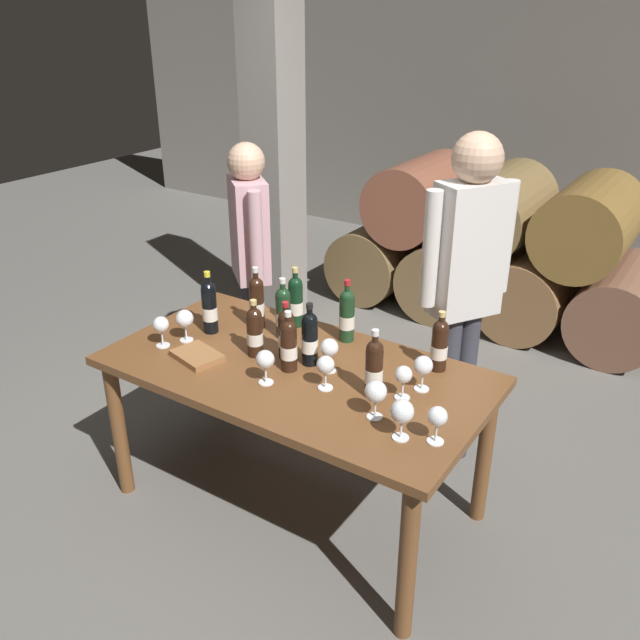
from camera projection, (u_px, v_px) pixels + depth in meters
ground_plane at (298, 502)px, 3.28m from camera, size 14.00×14.00×0.00m
cellar_back_wall at (571, 105)px, 5.84m from camera, size 10.00×0.24×2.80m
barrel_stack at (495, 250)px, 5.01m from camera, size 2.49×0.90×1.15m
stone_pillar at (273, 150)px, 4.57m from camera, size 0.32×0.32×2.60m
dining_table at (296, 385)px, 2.99m from camera, size 1.70×0.90×0.76m
wine_bottle_0 at (440, 344)px, 2.88m from camera, size 0.07×0.07×0.28m
wine_bottle_1 at (310, 338)px, 2.92m from camera, size 0.07×0.07×0.29m
wine_bottle_2 at (286, 333)px, 2.98m from camera, size 0.07×0.07×0.27m
wine_bottle_3 at (374, 368)px, 2.68m from camera, size 0.07×0.07×0.30m
wine_bottle_4 at (296, 301)px, 3.27m from camera, size 0.07×0.07×0.31m
wine_bottle_5 at (283, 312)px, 3.16m from camera, size 0.07×0.07×0.30m
wine_bottle_6 at (257, 302)px, 3.25m from camera, size 0.07×0.07×0.32m
wine_bottle_7 at (255, 331)px, 3.00m from camera, size 0.07×0.07×0.27m
wine_bottle_8 at (289, 345)px, 2.88m from camera, size 0.07×0.07×0.28m
wine_bottle_9 at (347, 315)px, 3.13m from camera, size 0.07×0.07×0.31m
wine_bottle_10 at (209, 306)px, 3.21m from camera, size 0.07×0.07×0.31m
wine_glass_0 at (185, 319)px, 3.13m from camera, size 0.08×0.08×0.16m
wine_glass_1 at (161, 326)px, 3.08m from camera, size 0.08×0.08×0.15m
wine_glass_2 at (437, 418)px, 2.40m from camera, size 0.07×0.07×0.15m
wine_glass_3 at (376, 392)px, 2.54m from camera, size 0.09×0.09×0.16m
wine_glass_4 at (265, 360)px, 2.78m from camera, size 0.08×0.08×0.15m
wine_glass_5 at (403, 376)px, 2.67m from camera, size 0.07×0.07×0.15m
wine_glass_6 at (423, 366)px, 2.73m from camera, size 0.08×0.08×0.15m
wine_glass_7 at (325, 366)px, 2.74m from camera, size 0.08×0.08×0.15m
wine_glass_8 at (329, 349)px, 2.87m from camera, size 0.08×0.08×0.15m
wine_glass_9 at (402, 412)px, 2.42m from camera, size 0.09×0.09×0.16m
tasting_notebook at (197, 356)px, 3.01m from camera, size 0.25×0.21×0.03m
sommelier_presenting at (466, 276)px, 3.16m from camera, size 0.32×0.43×1.72m
taster_seated_left at (250, 252)px, 3.83m from camera, size 0.39×0.35×1.54m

